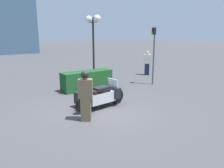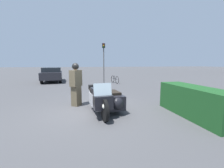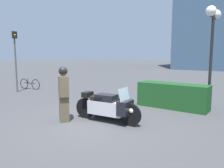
{
  "view_description": "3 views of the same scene",
  "coord_description": "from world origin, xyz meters",
  "px_view_note": "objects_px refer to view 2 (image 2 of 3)",
  "views": [
    {
      "loc": [
        -4.29,
        -7.13,
        3.09
      ],
      "look_at": [
        0.76,
        -0.01,
        1.03
      ],
      "focal_mm": 35.0,
      "sensor_mm": 36.0,
      "label": 1
    },
    {
      "loc": [
        5.66,
        -0.43,
        1.79
      ],
      "look_at": [
        0.23,
        0.77,
        1.03
      ],
      "focal_mm": 24.0,
      "sensor_mm": 36.0,
      "label": 2
    },
    {
      "loc": [
        4.65,
        -5.33,
        2.2
      ],
      "look_at": [
        0.11,
        0.9,
        1.16
      ],
      "focal_mm": 35.0,
      "sensor_mm": 36.0,
      "label": 3
    }
  ],
  "objects_px": {
    "parked_car_background": "(52,74)",
    "officer_rider": "(76,83)",
    "bicycle_parked": "(115,79)",
    "traffic_light_far": "(104,58)",
    "police_motorcycle": "(106,100)",
    "hedge_bush_curbside": "(194,102)"
  },
  "relations": [
    {
      "from": "hedge_bush_curbside",
      "to": "parked_car_background",
      "type": "relative_size",
      "value": 0.65
    },
    {
      "from": "parked_car_background",
      "to": "hedge_bush_curbside",
      "type": "bearing_deg",
      "value": -156.54
    },
    {
      "from": "officer_rider",
      "to": "traffic_light_far",
      "type": "bearing_deg",
      "value": -72.43
    },
    {
      "from": "officer_rider",
      "to": "bicycle_parked",
      "type": "distance_m",
      "value": 7.9
    },
    {
      "from": "police_motorcycle",
      "to": "officer_rider",
      "type": "bearing_deg",
      "value": -143.38
    },
    {
      "from": "police_motorcycle",
      "to": "bicycle_parked",
      "type": "distance_m",
      "value": 8.59
    },
    {
      "from": "parked_car_background",
      "to": "bicycle_parked",
      "type": "distance_m",
      "value": 6.35
    },
    {
      "from": "hedge_bush_curbside",
      "to": "traffic_light_far",
      "type": "height_order",
      "value": "traffic_light_far"
    },
    {
      "from": "police_motorcycle",
      "to": "traffic_light_far",
      "type": "relative_size",
      "value": 0.69
    },
    {
      "from": "traffic_light_far",
      "to": "police_motorcycle",
      "type": "bearing_deg",
      "value": -0.31
    },
    {
      "from": "parked_car_background",
      "to": "bicycle_parked",
      "type": "xyz_separation_m",
      "value": [
        2.31,
        5.89,
        -0.44
      ]
    },
    {
      "from": "bicycle_parked",
      "to": "traffic_light_far",
      "type": "bearing_deg",
      "value": -80.94
    },
    {
      "from": "hedge_bush_curbside",
      "to": "bicycle_parked",
      "type": "height_order",
      "value": "hedge_bush_curbside"
    },
    {
      "from": "traffic_light_far",
      "to": "hedge_bush_curbside",
      "type": "bearing_deg",
      "value": 18.82
    },
    {
      "from": "traffic_light_far",
      "to": "bicycle_parked",
      "type": "bearing_deg",
      "value": 118.67
    },
    {
      "from": "parked_car_background",
      "to": "officer_rider",
      "type": "bearing_deg",
      "value": -170.58
    },
    {
      "from": "police_motorcycle",
      "to": "hedge_bush_curbside",
      "type": "height_order",
      "value": "police_motorcycle"
    },
    {
      "from": "police_motorcycle",
      "to": "hedge_bush_curbside",
      "type": "distance_m",
      "value": 3.03
    },
    {
      "from": "traffic_light_far",
      "to": "bicycle_parked",
      "type": "xyz_separation_m",
      "value": [
        -0.4,
        1.1,
        -1.99
      ]
    },
    {
      "from": "bicycle_parked",
      "to": "police_motorcycle",
      "type": "bearing_deg",
      "value": -26.8
    },
    {
      "from": "officer_rider",
      "to": "parked_car_background",
      "type": "height_order",
      "value": "officer_rider"
    },
    {
      "from": "parked_car_background",
      "to": "bicycle_parked",
      "type": "relative_size",
      "value": 2.69
    }
  ]
}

